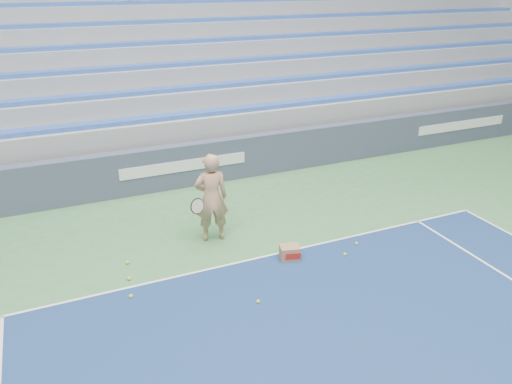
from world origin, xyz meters
TOP-DOWN VIEW (x-y plane):
  - sponsor_barrier at (0.00, 15.88)m, footprint 30.00×0.32m
  - bleachers at (0.00, 21.60)m, footprint 31.00×9.15m
  - tennis_player at (-0.24, 12.96)m, footprint 0.97×0.88m
  - ball_box at (0.84, 11.63)m, footprint 0.42×0.37m
  - tennis_ball_0 at (-2.01, 12.68)m, footprint 0.07×0.07m
  - tennis_ball_1 at (-2.09, 12.13)m, footprint 0.07×0.07m
  - tennis_ball_2 at (-0.27, 10.60)m, footprint 0.07×0.07m
  - tennis_ball_3 at (2.30, 11.57)m, footprint 0.07×0.07m
  - tennis_ball_4 at (1.86, 11.31)m, footprint 0.07×0.07m
  - tennis_ball_5 at (1.09, 11.70)m, footprint 0.07×0.07m
  - tennis_ball_6 at (-2.16, 11.59)m, footprint 0.07×0.07m

SIDE VIEW (x-z plane):
  - tennis_ball_0 at x=-2.01m, z-range 0.00..0.07m
  - tennis_ball_1 at x=-2.09m, z-range 0.00..0.07m
  - tennis_ball_2 at x=-0.27m, z-range 0.00..0.07m
  - tennis_ball_3 at x=2.30m, z-range 0.00..0.07m
  - tennis_ball_4 at x=1.86m, z-range 0.00..0.07m
  - tennis_ball_5 at x=1.09m, z-range 0.00..0.07m
  - tennis_ball_6 at x=-2.16m, z-range 0.00..0.07m
  - ball_box at x=0.84m, z-range 0.00..0.27m
  - sponsor_barrier at x=0.00m, z-range 0.00..1.10m
  - tennis_player at x=-0.24m, z-range 0.00..1.83m
  - bleachers at x=0.00m, z-range -1.29..6.01m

